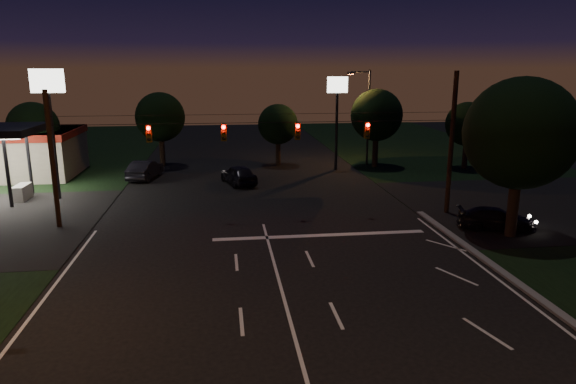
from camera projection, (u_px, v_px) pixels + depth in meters
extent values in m
plane|color=black|center=(297.00, 346.00, 17.34)|extent=(140.00, 140.00, 0.00)
cube|color=black|center=(551.00, 205.00, 35.26)|extent=(20.00, 16.00, 0.02)
cube|color=silver|center=(320.00, 235.00, 28.80)|extent=(12.00, 0.50, 0.01)
cylinder|color=black|center=(446.00, 213.00, 33.30)|extent=(0.30, 0.30, 9.00)
cylinder|color=black|center=(60.00, 227.00, 30.30)|extent=(0.28, 0.28, 8.00)
cylinder|color=black|center=(261.00, 123.00, 30.38)|extent=(24.00, 0.03, 0.03)
cylinder|color=black|center=(261.00, 114.00, 30.27)|extent=(24.00, 0.02, 0.02)
cube|color=#3F3307|center=(149.00, 134.00, 29.70)|extent=(0.32, 0.26, 1.00)
sphere|color=#FF0705|center=(148.00, 128.00, 29.47)|extent=(0.22, 0.22, 0.22)
sphere|color=black|center=(149.00, 134.00, 29.55)|extent=(0.20, 0.20, 0.20)
sphere|color=black|center=(149.00, 140.00, 29.63)|extent=(0.20, 0.20, 0.20)
cube|color=#3F3307|center=(224.00, 132.00, 30.24)|extent=(0.32, 0.26, 1.00)
sphere|color=#FF0705|center=(224.00, 127.00, 30.01)|extent=(0.22, 0.22, 0.22)
sphere|color=black|center=(224.00, 133.00, 30.09)|extent=(0.20, 0.20, 0.20)
sphere|color=black|center=(224.00, 138.00, 30.16)|extent=(0.20, 0.20, 0.20)
cube|color=#3F3307|center=(297.00, 131.00, 30.79)|extent=(0.32, 0.26, 1.00)
sphere|color=#FF0705|center=(298.00, 126.00, 30.56)|extent=(0.22, 0.22, 0.22)
sphere|color=black|center=(298.00, 132.00, 30.63)|extent=(0.20, 0.20, 0.20)
sphere|color=black|center=(298.00, 137.00, 30.71)|extent=(0.20, 0.20, 0.20)
cube|color=#3F3307|center=(367.00, 130.00, 31.32)|extent=(0.32, 0.26, 1.00)
sphere|color=#FF0705|center=(368.00, 125.00, 31.09)|extent=(0.22, 0.22, 0.22)
sphere|color=black|center=(368.00, 131.00, 31.17)|extent=(0.20, 0.20, 0.20)
sphere|color=black|center=(367.00, 136.00, 31.25)|extent=(0.20, 0.20, 0.20)
cube|color=gray|center=(22.00, 193.00, 36.36)|extent=(0.80, 2.00, 1.10)
cylinder|color=black|center=(8.00, 173.00, 33.99)|extent=(0.24, 0.24, 4.80)
cylinder|color=black|center=(29.00, 162.00, 37.85)|extent=(0.24, 0.24, 4.80)
cylinder|color=black|center=(54.00, 147.00, 35.91)|extent=(0.24, 0.24, 7.50)
cube|color=white|center=(47.00, 81.00, 34.84)|extent=(2.20, 0.30, 1.60)
cylinder|color=black|center=(336.00, 132.00, 46.43)|extent=(0.24, 0.24, 7.00)
cube|color=white|center=(337.00, 85.00, 45.44)|extent=(1.80, 0.30, 1.40)
cylinder|color=black|center=(368.00, 118.00, 48.56)|extent=(0.20, 0.20, 9.00)
cylinder|color=black|center=(360.00, 72.00, 47.43)|extent=(1.80, 0.12, 0.12)
cube|color=black|center=(351.00, 73.00, 47.34)|extent=(0.60, 0.35, 0.22)
cube|color=#FF601E|center=(351.00, 74.00, 47.37)|extent=(0.45, 0.25, 0.04)
cylinder|color=black|center=(513.00, 202.00, 28.19)|extent=(0.60, 0.60, 4.00)
sphere|color=black|center=(521.00, 133.00, 27.31)|extent=(6.00, 6.00, 6.00)
sphere|color=black|center=(526.00, 136.00, 27.86)|extent=(4.50, 4.50, 4.50)
sphere|color=black|center=(507.00, 135.00, 27.55)|extent=(4.20, 4.20, 4.20)
cylinder|color=black|center=(37.00, 160.00, 43.66)|extent=(0.49, 0.49, 3.00)
sphere|color=black|center=(33.00, 127.00, 42.99)|extent=(4.20, 4.20, 4.20)
sphere|color=black|center=(40.00, 128.00, 43.38)|extent=(3.15, 3.15, 3.15)
sphere|color=black|center=(29.00, 128.00, 43.16)|extent=(2.94, 2.94, 2.94)
cylinder|color=black|center=(162.00, 149.00, 48.73)|extent=(0.52, 0.52, 3.25)
sphere|color=black|center=(160.00, 117.00, 48.01)|extent=(4.60, 4.60, 4.60)
sphere|color=black|center=(166.00, 118.00, 48.43)|extent=(3.45, 3.45, 3.45)
sphere|color=black|center=(155.00, 118.00, 48.20)|extent=(3.22, 3.22, 3.22)
cylinder|color=black|center=(278.00, 151.00, 49.20)|extent=(0.47, 0.47, 2.75)
sphere|color=black|center=(278.00, 124.00, 48.59)|extent=(3.80, 3.80, 3.80)
sphere|color=black|center=(282.00, 125.00, 48.94)|extent=(2.85, 2.85, 2.85)
sphere|color=black|center=(274.00, 125.00, 48.74)|extent=(2.66, 2.66, 2.66)
cylinder|color=black|center=(375.00, 149.00, 48.32)|extent=(0.53, 0.53, 3.40)
sphere|color=black|center=(377.00, 115.00, 47.56)|extent=(4.80, 4.80, 4.80)
sphere|color=black|center=(380.00, 116.00, 48.00)|extent=(3.60, 3.60, 3.60)
sphere|color=black|center=(371.00, 116.00, 47.76)|extent=(3.36, 3.36, 3.36)
cylinder|color=black|center=(465.00, 153.00, 47.44)|extent=(0.48, 0.48, 2.90)
sphere|color=black|center=(468.00, 124.00, 46.80)|extent=(4.00, 4.00, 4.00)
sphere|color=black|center=(470.00, 125.00, 47.17)|extent=(3.00, 3.00, 3.00)
sphere|color=black|center=(462.00, 125.00, 46.97)|extent=(2.80, 2.80, 2.80)
imported|color=black|center=(239.00, 175.00, 41.35)|extent=(3.20, 4.96, 1.57)
imported|color=black|center=(145.00, 170.00, 43.29)|extent=(2.66, 5.04, 1.58)
imported|color=black|center=(496.00, 219.00, 29.77)|extent=(4.66, 2.88, 1.26)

